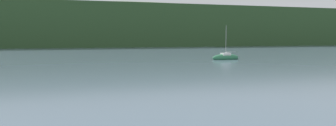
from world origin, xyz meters
The scene contains 2 objects.
wooded_hillside centered at (10.38, 162.84, 6.88)m, with size 352.00×67.05×31.58m.
sailboat_far_0 centered at (16.44, 65.40, 0.34)m, with size 5.23×1.86×6.12m.
Camera 1 is at (-6.46, 19.89, 3.90)m, focal length 31.46 mm.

